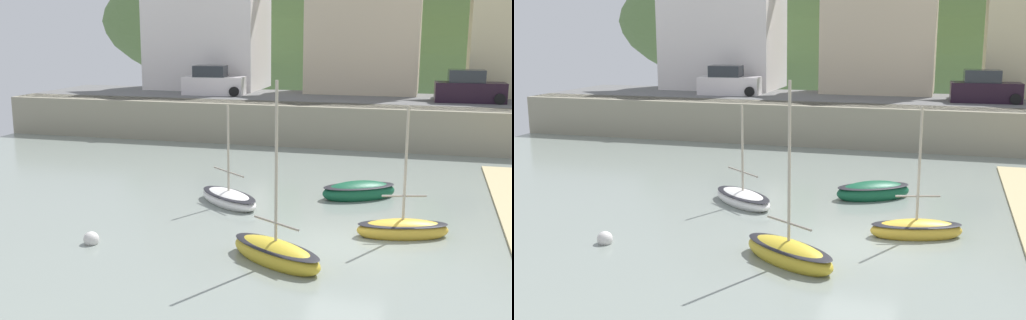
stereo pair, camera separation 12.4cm
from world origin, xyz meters
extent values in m
cube|color=gray|center=(0.00, 0.00, -0.03)|extent=(48.00, 40.00, 0.06)
cube|color=gray|center=(0.00, 17.00, 1.20)|extent=(48.00, 2.40, 2.40)
cube|color=#606060|center=(0.00, 20.70, 2.35)|extent=(48.00, 9.00, 0.10)
ellipsoid|color=#5C7D43|center=(2.80, 55.20, 7.62)|extent=(80.00, 44.00, 21.77)
cube|color=silver|center=(-13.69, 25.20, 6.51)|extent=(8.17, 5.70, 8.23)
cube|color=beige|center=(-2.26, 25.20, 6.36)|extent=(7.51, 5.16, 7.93)
ellipsoid|color=gold|center=(1.70, 1.25, 0.21)|extent=(3.23, 1.84, 0.78)
ellipsoid|color=black|center=(1.70, 1.25, 0.43)|extent=(3.16, 1.81, 0.12)
cylinder|color=#B2A893|center=(1.70, 1.25, 2.48)|extent=(0.09, 0.09, 3.75)
cylinder|color=gray|center=(1.70, 1.25, 1.40)|extent=(1.43, 0.46, 0.07)
ellipsoid|color=#135535|center=(-0.24, 5.73, 0.25)|extent=(3.37, 2.73, 0.91)
ellipsoid|color=black|center=(-0.24, 5.73, 0.50)|extent=(3.30, 2.68, 0.12)
ellipsoid|color=white|center=(-5.07, 3.44, 0.19)|extent=(3.37, 3.08, 0.71)
ellipsoid|color=black|center=(-5.07, 3.44, 0.39)|extent=(3.30, 3.02, 0.12)
cylinder|color=#B2A893|center=(-5.07, 3.44, 2.22)|extent=(0.09, 0.09, 3.35)
cylinder|color=gray|center=(-5.07, 3.44, 1.30)|extent=(1.67, 1.38, 0.07)
ellipsoid|color=gold|center=(-1.79, -2.17, 0.24)|extent=(3.51, 2.81, 0.88)
ellipsoid|color=black|center=(-1.79, -2.17, 0.48)|extent=(3.44, 2.75, 0.12)
cylinder|color=#B2A893|center=(-1.79, -2.17, 3.02)|extent=(0.09, 0.09, 4.69)
cylinder|color=gray|center=(-1.79, -2.17, 1.22)|extent=(1.59, 1.03, 0.07)
cube|color=silver|center=(-11.69, 20.70, 3.00)|extent=(4.23, 2.04, 1.20)
cube|color=#282D33|center=(-11.94, 20.70, 3.95)|extent=(2.22, 1.67, 0.80)
cylinder|color=black|center=(-10.04, 21.50, 2.72)|extent=(0.64, 0.22, 0.64)
cylinder|color=black|center=(-10.04, 19.90, 2.72)|extent=(0.64, 0.22, 0.64)
cylinder|color=black|center=(-13.34, 21.50, 2.72)|extent=(0.64, 0.22, 0.64)
cylinder|color=black|center=(-13.34, 19.90, 2.72)|extent=(0.64, 0.22, 0.64)
cube|color=black|center=(4.64, 20.70, 3.00)|extent=(4.17, 1.89, 1.20)
cube|color=#282D33|center=(4.39, 20.70, 3.95)|extent=(2.17, 1.60, 0.80)
cylinder|color=black|center=(6.29, 21.50, 2.72)|extent=(0.64, 0.22, 0.64)
cylinder|color=black|center=(6.29, 19.90, 2.72)|extent=(0.64, 0.22, 0.64)
cylinder|color=black|center=(2.99, 21.50, 2.72)|extent=(0.64, 0.22, 0.64)
cylinder|color=black|center=(2.99, 19.90, 2.72)|extent=(0.64, 0.22, 0.64)
sphere|color=silver|center=(-7.88, -2.16, 0.15)|extent=(0.50, 0.50, 0.50)
camera|label=1|loc=(2.34, -19.14, 6.77)|focal=43.90mm
camera|label=2|loc=(2.46, -19.10, 6.77)|focal=43.90mm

